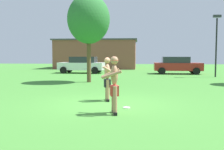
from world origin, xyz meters
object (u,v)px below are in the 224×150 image
player_with_cap (114,82)px  tree_right_field (89,19)px  player_in_black (107,78)px  car_white_mid_lot (82,65)px  car_red_near_post (177,65)px  lamp_post (216,38)px  frisbee (127,108)px

player_with_cap → tree_right_field: bearing=105.3°
player_in_black → car_white_mid_lot: 15.48m
car_red_near_post → lamp_post: size_ratio=0.89×
car_red_near_post → frisbee: bearing=-103.8°
player_in_black → lamp_post: 13.78m
car_red_near_post → lamp_post: 4.66m
player_in_black → tree_right_field: size_ratio=0.30×
frisbee → lamp_post: bearing=63.3°
frisbee → car_red_near_post: size_ratio=0.06×
player_with_cap → car_white_mid_lot: 17.75m
player_with_cap → tree_right_field: size_ratio=0.31×
player_in_black → lamp_post: bearing=57.7°
player_with_cap → car_white_mid_lot: size_ratio=0.40×
player_with_cap → car_red_near_post: bearing=75.8°
car_white_mid_lot → tree_right_field: tree_right_field is taller
frisbee → tree_right_field: size_ratio=0.04×
lamp_post → car_white_mid_lot: bearing=163.5°
player_in_black → lamp_post: size_ratio=0.34×
player_in_black → frisbee: size_ratio=6.91×
player_in_black → car_white_mid_lot: bearing=105.8°
player_in_black → tree_right_field: bearing=106.5°
player_with_cap → car_white_mid_lot: (-4.67, 17.12, -0.14)m
frisbee → tree_right_field: tree_right_field is taller
car_white_mid_lot → tree_right_field: (2.21, -8.14, 3.19)m
player_with_cap → car_red_near_post: size_ratio=0.40×
frisbee → car_white_mid_lot: car_white_mid_lot is taller
car_white_mid_lot → lamp_post: size_ratio=0.90×
car_white_mid_lot → lamp_post: bearing=-16.5°
car_red_near_post → car_white_mid_lot: bearing=178.9°
player_in_black → car_red_near_post: (4.74, 14.73, -0.06)m
tree_right_field → car_white_mid_lot: bearing=105.2°
player_with_cap → car_white_mid_lot: player_with_cap is taller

